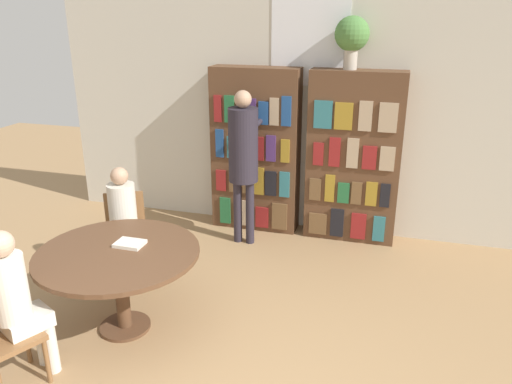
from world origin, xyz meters
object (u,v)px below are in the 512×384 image
object	(u,v)px
seated_reader_right	(17,297)
librarian_standing	(243,151)
reading_table	(119,263)
bookshelf_right	(353,158)
bookshelf_left	(256,151)
flower_vase	(352,36)
seated_reader_left	(123,219)
chair_left_side	(126,231)

from	to	relation	value
seated_reader_right	librarian_standing	bearing A→B (deg)	98.92
reading_table	librarian_standing	distance (m)	2.07
bookshelf_right	librarian_standing	size ratio (longest dim) A/B	1.11
bookshelf_left	seated_reader_right	size ratio (longest dim) A/B	1.64
flower_vase	seated_reader_right	bearing A→B (deg)	-121.15
bookshelf_right	reading_table	size ratio (longest dim) A/B	1.48
bookshelf_left	bookshelf_right	distance (m)	1.19
bookshelf_left	reading_table	distance (m)	2.53
seated_reader_right	reading_table	bearing A→B (deg)	90.00
reading_table	seated_reader_left	bearing A→B (deg)	117.47
bookshelf_left	flower_vase	xyz separation A→B (m)	(1.09, 0.00, 1.37)
bookshelf_right	chair_left_side	size ratio (longest dim) A/B	2.32
flower_vase	seated_reader_left	world-z (taller)	flower_vase
chair_left_side	seated_reader_right	size ratio (longest dim) A/B	0.71
seated_reader_right	flower_vase	bearing A→B (deg)	85.38
bookshelf_right	reading_table	bearing A→B (deg)	-124.27
bookshelf_right	chair_left_side	distance (m)	2.70
bookshelf_left	chair_left_side	distance (m)	1.90
seated_reader_left	librarian_standing	size ratio (longest dim) A/B	0.67
bookshelf_left	chair_left_side	xyz separation A→B (m)	(-0.95, -1.55, -0.53)
chair_left_side	librarian_standing	world-z (taller)	librarian_standing
bookshelf_right	bookshelf_left	bearing A→B (deg)	-180.00
reading_table	seated_reader_left	size ratio (longest dim) A/B	1.12
reading_table	librarian_standing	world-z (taller)	librarian_standing
flower_vase	reading_table	distance (m)	3.39
bookshelf_right	chair_left_side	bearing A→B (deg)	-144.08
bookshelf_right	seated_reader_right	world-z (taller)	bookshelf_right
chair_left_side	librarian_standing	xyz separation A→B (m)	(0.96, 1.05, 0.65)
bookshelf_left	seated_reader_left	bearing A→B (deg)	-116.93
bookshelf_left	seated_reader_right	bearing A→B (deg)	-104.95
flower_vase	seated_reader_right	size ratio (longest dim) A/B	0.46
reading_table	bookshelf_left	bearing A→B (deg)	78.91
seated_reader_left	librarian_standing	distance (m)	1.56
seated_reader_right	bookshelf_right	bearing A→B (deg)	83.96
flower_vase	librarian_standing	world-z (taller)	flower_vase
bookshelf_left	reading_table	size ratio (longest dim) A/B	1.48
bookshelf_left	bookshelf_right	world-z (taller)	same
bookshelf_right	seated_reader_right	distance (m)	3.82
bookshelf_right	seated_reader_left	xyz separation A→B (m)	(-2.06, -1.71, -0.32)
flower_vase	reading_table	world-z (taller)	flower_vase
bookshelf_left	reading_table	world-z (taller)	bookshelf_left
bookshelf_left	librarian_standing	distance (m)	0.52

